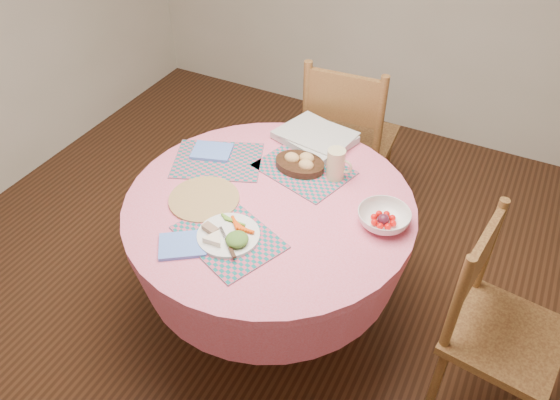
{
  "coord_description": "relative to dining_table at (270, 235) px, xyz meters",
  "views": [
    {
      "loc": [
        0.84,
        -1.53,
        2.26
      ],
      "look_at": [
        0.05,
        0.0,
        0.78
      ],
      "focal_mm": 35.0,
      "sensor_mm": 36.0,
      "label": 1
    }
  ],
  "objects": [
    {
      "name": "napkin_far",
      "position": [
        -0.4,
        0.19,
        0.21
      ],
      "size": [
        0.21,
        0.19,
        0.01
      ],
      "primitive_type": "cube",
      "rotation": [
        0.0,
        0.0,
        0.31
      ],
      "color": "#5B84EA",
      "rests_on": "placemat_left"
    },
    {
      "name": "dining_table",
      "position": [
        0.0,
        0.0,
        0.0
      ],
      "size": [
        1.24,
        1.24,
        0.75
      ],
      "color": "pink",
      "rests_on": "ground"
    },
    {
      "name": "placemat_front",
      "position": [
        -0.04,
        -0.26,
        0.2
      ],
      "size": [
        0.48,
        0.43,
        0.01
      ],
      "primitive_type": "cube",
      "rotation": [
        0.0,
        0.0,
        -0.39
      ],
      "color": "#126668",
      "rests_on": "dining_table"
    },
    {
      "name": "wicker_trivet",
      "position": [
        -0.25,
        -0.12,
        0.2
      ],
      "size": [
        0.3,
        0.3,
        0.01
      ],
      "primitive_type": "cylinder",
      "color": "brown",
      "rests_on": "dining_table"
    },
    {
      "name": "fruit_bowl",
      "position": [
        0.47,
        0.09,
        0.23
      ],
      "size": [
        0.23,
        0.23,
        0.07
      ],
      "rotation": [
        0.0,
        0.0,
        -0.1
      ],
      "color": "white",
      "rests_on": "dining_table"
    },
    {
      "name": "placemat_back",
      "position": [
        0.04,
        0.27,
        0.2
      ],
      "size": [
        0.47,
        0.4,
        0.01
      ],
      "primitive_type": "cube",
      "rotation": [
        0.0,
        0.0,
        -0.29
      ],
      "color": "#126668",
      "rests_on": "dining_table"
    },
    {
      "name": "chair_back",
      "position": [
        0.01,
        0.9,
        -0.02
      ],
      "size": [
        0.51,
        0.49,
        1.03
      ],
      "rotation": [
        0.0,
        0.0,
        3.21
      ],
      "color": "brown",
      "rests_on": "ground"
    },
    {
      "name": "dinner_plate",
      "position": [
        -0.03,
        -0.27,
        0.22
      ],
      "size": [
        0.25,
        0.25,
        0.05
      ],
      "rotation": [
        0.0,
        0.0,
        -0.26
      ],
      "color": "white",
      "rests_on": "placemat_front"
    },
    {
      "name": "bread_bowl",
      "position": [
        0.02,
        0.27,
        0.23
      ],
      "size": [
        0.23,
        0.23,
        0.08
      ],
      "color": "black",
      "rests_on": "placemat_back"
    },
    {
      "name": "latte_mug",
      "position": [
        0.18,
        0.28,
        0.27
      ],
      "size": [
        0.12,
        0.08,
        0.14
      ],
      "color": "beige",
      "rests_on": "placemat_back"
    },
    {
      "name": "newspaper_stack",
      "position": [
        -0.01,
        0.5,
        0.22
      ],
      "size": [
        0.4,
        0.36,
        0.04
      ],
      "rotation": [
        0.0,
        0.0,
        -0.3
      ],
      "color": "silver",
      "rests_on": "dining_table"
    },
    {
      "name": "chair_right",
      "position": [
        0.99,
        0.02,
        -0.06
      ],
      "size": [
        0.47,
        0.49,
        0.94
      ],
      "rotation": [
        0.0,
        0.0,
        1.44
      ],
      "color": "brown",
      "rests_on": "ground"
    },
    {
      "name": "placemat_left",
      "position": [
        -0.35,
        0.15,
        0.2
      ],
      "size": [
        0.48,
        0.43,
        0.01
      ],
      "primitive_type": "cube",
      "rotation": [
        0.0,
        0.0,
        0.39
      ],
      "color": "#126668",
      "rests_on": "dining_table"
    },
    {
      "name": "napkin_near",
      "position": [
        -0.17,
        -0.39,
        0.2
      ],
      "size": [
        0.23,
        0.22,
        0.01
      ],
      "primitive_type": "cube",
      "rotation": [
        0.0,
        0.0,
        0.61
      ],
      "color": "#5B84EA",
      "rests_on": "dining_table"
    },
    {
      "name": "ground",
      "position": [
        0.0,
        0.0,
        -0.56
      ],
      "size": [
        4.0,
        4.0,
        0.0
      ],
      "primitive_type": "plane",
      "color": "#331C0F",
      "rests_on": "ground"
    }
  ]
}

